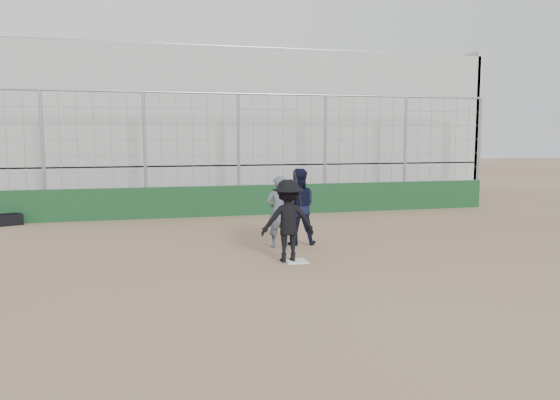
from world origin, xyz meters
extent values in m
plane|color=brown|center=(0.00, 0.00, 0.00)|extent=(90.00, 90.00, 0.00)
cube|color=white|center=(0.00, 0.00, 0.01)|extent=(0.44, 0.44, 0.02)
cube|color=#11381A|center=(0.00, 7.00, 0.50)|extent=(18.00, 0.25, 1.00)
cylinder|color=gray|center=(0.00, 7.00, 2.00)|extent=(0.10, 0.10, 4.00)
cylinder|color=gray|center=(9.00, 7.00, 2.00)|extent=(0.10, 0.10, 4.00)
cylinder|color=gray|center=(0.00, 7.00, 4.00)|extent=(18.00, 0.07, 0.07)
cube|color=#9B9B9B|center=(0.00, 11.95, 0.80)|extent=(20.00, 6.70, 1.60)
cube|color=#9B9B9B|center=(0.00, 11.95, 3.70)|extent=(20.00, 6.70, 4.20)
cube|color=#9B9B9B|center=(10.00, 11.95, 2.90)|extent=(0.25, 6.70, 6.10)
cylinder|color=gray|center=(0.00, 15.10, 6.80)|extent=(20.00, 0.06, 0.06)
imported|color=black|center=(-0.15, 0.12, 0.87)|extent=(1.16, 0.73, 1.73)
cylinder|color=black|center=(0.10, 0.27, 1.53)|extent=(0.07, 0.57, 0.71)
imported|color=black|center=(0.53, 1.74, 0.61)|extent=(0.99, 0.82, 1.21)
sphere|color=maroon|center=(0.53, 1.74, 1.10)|extent=(0.28, 0.28, 0.28)
imported|color=#4C5261|center=(0.01, 1.60, 0.76)|extent=(0.68, 0.51, 1.53)
cube|color=black|center=(-6.97, 6.58, 0.17)|extent=(0.84, 0.59, 0.33)
cylinder|color=black|center=(-6.97, 6.58, 0.35)|extent=(0.48, 0.22, 0.04)
camera|label=1|loc=(-3.06, -10.80, 2.63)|focal=35.00mm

